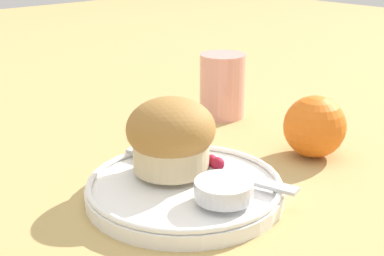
% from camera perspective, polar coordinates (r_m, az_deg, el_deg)
% --- Properties ---
extents(ground_plane, '(3.00, 3.00, 0.00)m').
position_cam_1_polar(ground_plane, '(0.53, -0.30, -7.65)').
color(ground_plane, tan).
extents(plate, '(0.20, 0.20, 0.02)m').
position_cam_1_polar(plate, '(0.53, -1.13, -6.59)').
color(plate, white).
rests_on(plate, ground_plane).
extents(muffin, '(0.09, 0.09, 0.08)m').
position_cam_1_polar(muffin, '(0.54, -2.26, -0.84)').
color(muffin, beige).
rests_on(muffin, plate).
extents(cream_ramekin, '(0.05, 0.05, 0.02)m').
position_cam_1_polar(cream_ramekin, '(0.49, 3.01, -6.65)').
color(cream_ramekin, silver).
rests_on(cream_ramekin, plate).
extents(berry_pair, '(0.03, 0.01, 0.01)m').
position_cam_1_polar(berry_pair, '(0.55, 2.55, -3.75)').
color(berry_pair, maroon).
rests_on(berry_pair, plate).
extents(butter_knife, '(0.19, 0.07, 0.00)m').
position_cam_1_polar(butter_knife, '(0.55, 1.50, -4.34)').
color(butter_knife, '#B7B7BC').
rests_on(butter_knife, plate).
extents(orange_fruit, '(0.07, 0.07, 0.07)m').
position_cam_1_polar(orange_fruit, '(0.64, 12.94, 0.15)').
color(orange_fruit, orange).
rests_on(orange_fruit, ground_plane).
extents(juice_glass, '(0.06, 0.06, 0.09)m').
position_cam_1_polar(juice_glass, '(0.76, 3.26, 4.53)').
color(juice_glass, '#E5998C').
rests_on(juice_glass, ground_plane).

